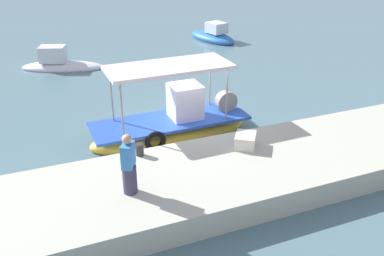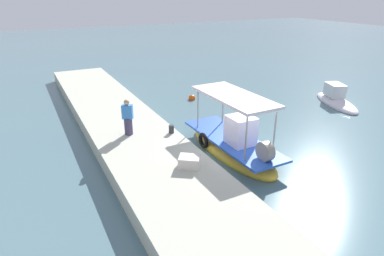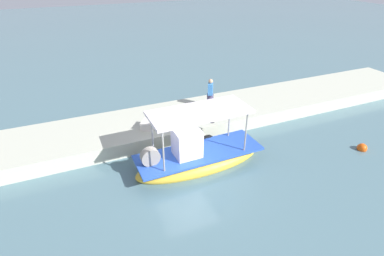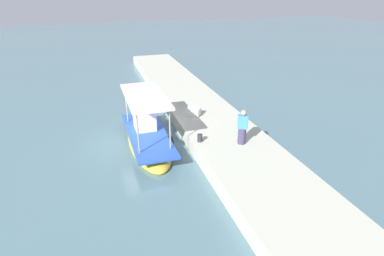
% 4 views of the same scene
% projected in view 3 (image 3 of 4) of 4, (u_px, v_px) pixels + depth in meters
% --- Properties ---
extents(ground_plane, '(120.00, 120.00, 0.00)m').
position_uv_depth(ground_plane, '(185.00, 170.00, 13.45)').
color(ground_plane, slate).
extents(dock_quay, '(36.00, 3.76, 0.74)m').
position_uv_depth(dock_quay, '(158.00, 125.00, 16.37)').
color(dock_quay, beige).
rests_on(dock_quay, ground_plane).
extents(main_fishing_boat, '(5.93, 2.05, 3.07)m').
position_uv_depth(main_fishing_boat, '(197.00, 156.00, 13.56)').
color(main_fishing_boat, gold).
rests_on(main_fishing_boat, ground_plane).
extents(fisherman_near_bollard, '(0.51, 0.54, 1.67)m').
position_uv_depth(fisherman_near_bollard, '(210.00, 94.00, 17.15)').
color(fisherman_near_bollard, '#3F3956').
rests_on(fisherman_near_bollard, dock_quay).
extents(mooring_bollard, '(0.24, 0.24, 0.37)m').
position_uv_depth(mooring_bollard, '(212.00, 119.00, 15.72)').
color(mooring_bollard, '#2D2D33').
rests_on(mooring_bollard, dock_quay).
extents(cargo_crate, '(0.95, 0.99, 0.41)m').
position_uv_depth(cargo_crate, '(149.00, 124.00, 15.17)').
color(cargo_crate, silver).
rests_on(cargo_crate, dock_quay).
extents(marker_buoy, '(0.47, 0.47, 0.47)m').
position_uv_depth(marker_buoy, '(362.00, 148.00, 14.84)').
color(marker_buoy, '#E25010').
rests_on(marker_buoy, ground_plane).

